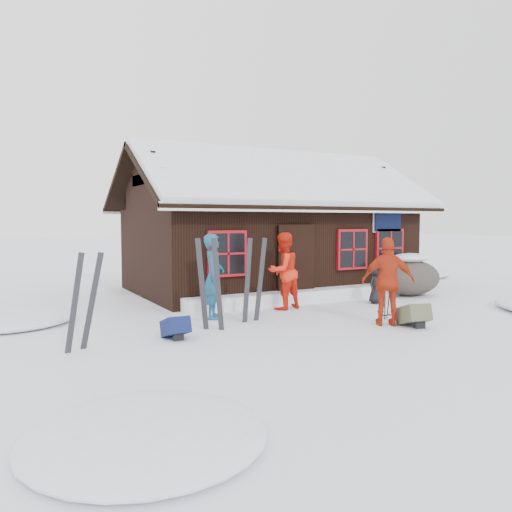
# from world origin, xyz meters

# --- Properties ---
(ground) EXTENTS (120.00, 120.00, 0.00)m
(ground) POSITION_xyz_m (0.00, 0.00, 0.00)
(ground) COLOR white
(ground) RESTS_ON ground
(mountain_hut) EXTENTS (8.90, 6.09, 4.42)m
(mountain_hut) POSITION_xyz_m (1.50, 4.98, 1.58)
(mountain_hut) COLOR black
(mountain_hut) RESTS_ON ground
(snow_drift) EXTENTS (7.60, 0.60, 0.35)m
(snow_drift) POSITION_xyz_m (1.50, 2.25, 0.17)
(snow_drift) COLOR white
(snow_drift) RESTS_ON ground
(snow_mounds) EXTENTS (20.60, 13.20, 0.48)m
(snow_mounds) POSITION_xyz_m (1.65, 1.86, 0.00)
(snow_mounds) COLOR white
(snow_mounds) RESTS_ON ground
(skier_teal) EXTENTS (0.75, 0.82, 1.87)m
(skier_teal) POSITION_xyz_m (-1.92, 1.37, 0.94)
(skier_teal) COLOR navy
(skier_teal) RESTS_ON ground
(skier_orange_left) EXTENTS (1.05, 0.91, 1.88)m
(skier_orange_left) POSITION_xyz_m (0.02, 1.64, 0.94)
(skier_orange_left) COLOR red
(skier_orange_left) RESTS_ON ground
(skier_orange_right) EXTENTS (1.14, 0.95, 1.82)m
(skier_orange_right) POSITION_xyz_m (0.92, -1.02, 0.91)
(skier_orange_right) COLOR #B52B12
(skier_orange_right) RESTS_ON ground
(skier_crouched) EXTENTS (0.52, 0.38, 0.99)m
(skier_crouched) POSITION_xyz_m (2.60, 1.20, 0.50)
(skier_crouched) COLOR black
(skier_crouched) RESTS_ON ground
(boulder) EXTENTS (1.86, 1.40, 1.10)m
(boulder) POSITION_xyz_m (4.45, 1.83, 0.55)
(boulder) COLOR #453D37
(boulder) RESTS_ON ground
(ski_pair_left) EXTENTS (0.67, 0.20, 1.69)m
(ski_pair_left) POSITION_xyz_m (-4.92, -0.07, 0.80)
(ski_pair_left) COLOR black
(ski_pair_left) RESTS_ON ground
(ski_pair_mid) EXTENTS (0.52, 0.28, 1.87)m
(ski_pair_mid) POSITION_xyz_m (-2.45, 0.36, 0.88)
(ski_pair_mid) COLOR black
(ski_pair_mid) RESTS_ON ground
(ski_pair_right) EXTENTS (0.57, 0.14, 1.84)m
(ski_pair_right) POSITION_xyz_m (-1.29, 0.69, 0.87)
(ski_pair_right) COLOR black
(ski_pair_right) RESTS_ON ground
(ski_poles) EXTENTS (0.23, 0.12, 1.30)m
(ski_poles) POSITION_xyz_m (1.41, -0.48, 0.61)
(ski_poles) COLOR black
(ski_poles) RESTS_ON ground
(backpack_blue) EXTENTS (0.42, 0.55, 0.30)m
(backpack_blue) POSITION_xyz_m (-3.32, -0.06, 0.15)
(backpack_blue) COLOR #101946
(backpack_blue) RESTS_ON ground
(backpack_olive) EXTENTS (0.62, 0.73, 0.34)m
(backpack_olive) POSITION_xyz_m (1.28, -1.37, 0.17)
(backpack_olive) COLOR #4F4F38
(backpack_olive) RESTS_ON ground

